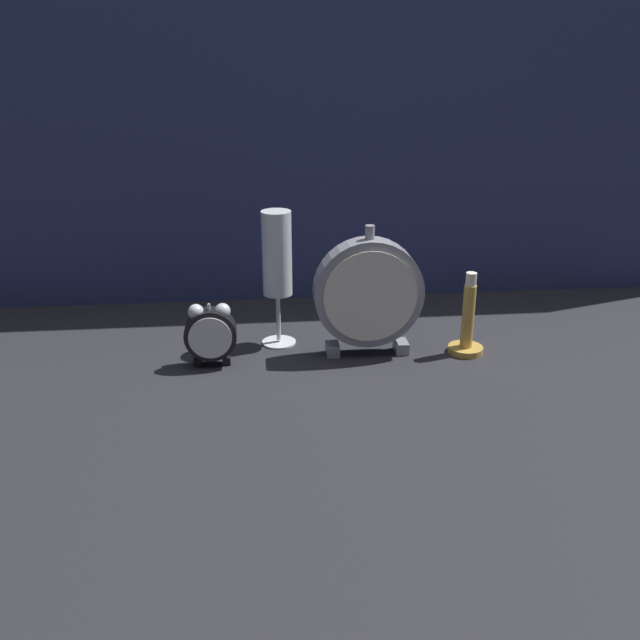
{
  "coord_description": "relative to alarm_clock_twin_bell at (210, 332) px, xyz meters",
  "views": [
    {
      "loc": [
        -0.1,
        -0.93,
        0.45
      ],
      "look_at": [
        0.0,
        0.08,
        0.05
      ],
      "focal_mm": 40.0,
      "sensor_mm": 36.0,
      "label": 1
    }
  ],
  "objects": [
    {
      "name": "ground_plane",
      "position": [
        0.17,
        -0.04,
        -0.05
      ],
      "size": [
        4.0,
        4.0,
        0.0
      ],
      "primitive_type": "plane",
      "color": "#232328"
    },
    {
      "name": "fabric_backdrop_drape",
      "position": [
        0.17,
        0.29,
        0.28
      ],
      "size": [
        1.64,
        0.01,
        0.66
      ],
      "primitive_type": "cube",
      "color": "navy",
      "rests_on": "ground_plane"
    },
    {
      "name": "alarm_clock_twin_bell",
      "position": [
        0.0,
        0.0,
        0.0
      ],
      "size": [
        0.08,
        0.03,
        0.1
      ],
      "color": "black",
      "rests_on": "ground_plane"
    },
    {
      "name": "mantel_clock_silver",
      "position": [
        0.24,
        0.02,
        0.04
      ],
      "size": [
        0.16,
        0.04,
        0.2
      ],
      "color": "gray",
      "rests_on": "ground_plane"
    },
    {
      "name": "champagne_flute",
      "position": [
        0.1,
        0.07,
        0.08
      ],
      "size": [
        0.05,
        0.05,
        0.21
      ],
      "color": "silver",
      "rests_on": "ground_plane"
    },
    {
      "name": "brass_candlestick",
      "position": [
        0.39,
        0.01,
        -0.01
      ],
      "size": [
        0.05,
        0.05,
        0.13
      ],
      "color": "gold",
      "rests_on": "ground_plane"
    }
  ]
}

